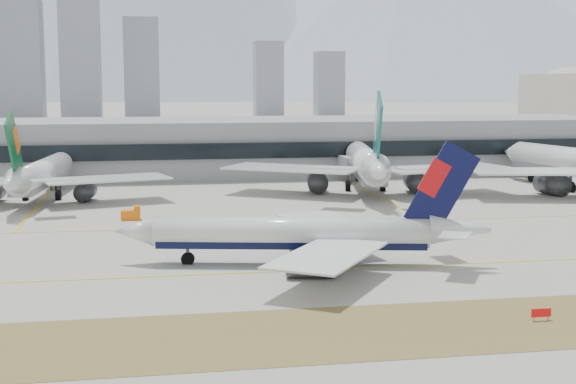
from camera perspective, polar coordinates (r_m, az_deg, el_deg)
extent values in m
plane|color=#A6A39B|center=(113.20, 2.26, -4.96)|extent=(3000.00, 3000.00, 0.00)
cube|color=olive|center=(83.28, 7.05, -9.68)|extent=(360.00, 18.00, 0.06)
cube|color=yellow|center=(108.44, 2.83, -5.51)|extent=(360.00, 0.45, 0.04)
cube|color=yellow|center=(142.07, -0.34, -2.33)|extent=(360.00, 0.45, 0.04)
cylinder|color=white|center=(110.15, 0.22, -2.90)|extent=(37.76, 11.90, 4.13)
cube|color=black|center=(110.37, 0.22, -3.48)|extent=(36.90, 11.13, 1.86)
cone|color=white|center=(112.89, -10.89, -2.78)|extent=(6.50, 5.24, 4.13)
cone|color=white|center=(111.80, 12.13, -2.64)|extent=(9.06, 5.78, 4.13)
cube|color=white|center=(121.48, 2.68, -2.20)|extent=(12.70, 21.65, 0.25)
cube|color=white|center=(116.69, 10.91, -2.03)|extent=(4.25, 6.13, 0.17)
cylinder|color=#3F4247|center=(118.14, 1.66, -3.60)|extent=(6.80, 4.34, 3.09)
cube|color=#3F4247|center=(117.91, 1.67, -3.01)|extent=(2.63, 0.85, 1.44)
cube|color=white|center=(99.03, 2.85, -4.48)|extent=(19.11, 22.07, 0.25)
cube|color=white|center=(106.27, 11.81, -3.00)|extent=(6.07, 6.84, 0.17)
cylinder|color=#3F4247|center=(103.23, 1.63, -5.26)|extent=(6.80, 4.34, 3.09)
cube|color=#3F4247|center=(102.96, 1.63, -4.59)|extent=(2.63, 0.85, 1.44)
cube|color=#090C3B|center=(110.48, 10.88, 0.29)|extent=(10.04, 2.49, 12.92)
cube|color=red|center=(110.16, 10.36, 1.01)|extent=(4.60, 1.40, 5.54)
cylinder|color=#3F4247|center=(112.13, -7.14, -4.49)|extent=(0.50, 0.50, 2.48)
cylinder|color=black|center=(112.24, -7.14, -4.74)|extent=(1.97, 1.09, 1.86)
cylinder|color=#3F4247|center=(108.16, 0.74, -4.88)|extent=(0.50, 0.50, 2.48)
cylinder|color=black|center=(108.28, 0.74, -5.15)|extent=(1.97, 1.09, 1.86)
cylinder|color=#3F4247|center=(113.40, 0.79, -4.29)|extent=(0.50, 0.50, 2.48)
cylinder|color=black|center=(113.51, 0.79, -4.54)|extent=(1.97, 1.09, 1.86)
cylinder|color=white|center=(180.28, -17.08, 1.34)|extent=(9.33, 40.67, 5.34)
cube|color=slate|center=(180.44, -17.06, 0.88)|extent=(8.46, 39.78, 2.40)
cone|color=white|center=(202.91, -15.66, 2.07)|extent=(5.92, 6.66, 5.34)
cone|color=white|center=(156.41, -19.05, 0.58)|extent=(6.20, 9.45, 5.34)
cube|color=white|center=(171.94, -12.81, 0.93)|extent=(27.87, 18.44, 0.32)
cube|color=white|center=(156.39, -16.44, 0.83)|extent=(8.13, 5.42, 0.21)
cylinder|color=#3F4247|center=(175.67, -14.21, 0.06)|extent=(4.65, 7.09, 4.00)
cube|color=#3F4247|center=(175.47, -14.22, 0.58)|extent=(0.68, 2.83, 1.87)
cube|color=#0B522A|center=(158.50, -18.90, 2.98)|extent=(1.59, 11.15, 14.31)
cube|color=#DC5C0C|center=(159.47, -18.82, 3.57)|extent=(1.09, 5.06, 6.12)
cylinder|color=#3F4247|center=(195.64, -16.06, 0.60)|extent=(0.64, 0.64, 3.20)
cylinder|color=black|center=(195.73, -16.05, 0.41)|extent=(1.17, 2.48, 2.40)
cylinder|color=#3F4247|center=(180.50, -18.18, -0.06)|extent=(0.64, 0.64, 3.20)
cylinder|color=black|center=(180.58, -18.17, -0.27)|extent=(1.17, 2.48, 2.40)
cylinder|color=#3F4247|center=(178.97, -16.02, -0.04)|extent=(0.64, 0.64, 3.20)
cylinder|color=black|center=(179.05, -16.01, -0.25)|extent=(1.17, 2.48, 2.40)
cylinder|color=white|center=(187.92, 5.51, 2.20)|extent=(14.51, 47.59, 6.25)
cube|color=slate|center=(188.10, 5.50, 1.68)|extent=(13.42, 46.50, 2.81)
cone|color=white|center=(214.93, 4.82, 2.90)|extent=(7.43, 8.21, 6.25)
cone|color=white|center=(159.28, 6.48, 1.48)|extent=(8.01, 11.44, 6.25)
cube|color=white|center=(183.58, 10.96, 1.67)|extent=(32.17, 19.59, 0.37)
cube|color=white|center=(162.28, 9.26, 1.71)|extent=(9.29, 5.74, 0.25)
cylinder|color=#3F4247|center=(186.05, 9.05, 0.73)|extent=(6.01, 8.58, 4.69)
cube|color=#3F4247|center=(185.83, 9.06, 1.30)|extent=(1.04, 3.31, 2.19)
cube|color=white|center=(180.28, 0.36, 1.70)|extent=(32.70, 27.61, 0.37)
cube|color=white|center=(160.49, 3.53, 1.73)|extent=(9.88, 8.18, 0.25)
cylinder|color=#3F4247|center=(183.88, 2.11, 0.74)|extent=(6.01, 8.58, 4.69)
cube|color=#3F4247|center=(183.67, 2.11, 1.32)|extent=(1.04, 3.31, 2.19)
cube|color=#166060|center=(161.91, 6.40, 4.22)|extent=(2.87, 12.96, 16.76)
cube|color=silver|center=(163.11, 6.36, 4.88)|extent=(1.72, 5.92, 7.17)
cylinder|color=#3F4247|center=(206.22, 5.02, 1.30)|extent=(0.75, 0.75, 3.75)
cylinder|color=black|center=(206.31, 5.02, 1.08)|extent=(1.57, 2.96, 2.81)
cylinder|color=#3F4247|center=(186.83, 4.28, 0.64)|extent=(0.75, 0.75, 3.75)
cylinder|color=black|center=(186.93, 4.28, 0.40)|extent=(1.57, 2.96, 2.81)
cylinder|color=#3F4247|center=(187.60, 6.76, 0.64)|extent=(0.75, 0.75, 3.75)
cylinder|color=black|center=(187.70, 6.76, 0.40)|extent=(1.57, 2.96, 2.81)
cone|color=white|center=(219.60, 15.64, 2.72)|extent=(7.31, 8.09, 6.17)
cube|color=white|center=(182.81, 17.53, 1.41)|extent=(31.82, 19.49, 0.37)
cylinder|color=#3F4247|center=(189.01, 18.26, 0.54)|extent=(5.90, 8.46, 4.63)
cube|color=#3F4247|center=(188.80, 18.28, 1.09)|extent=(1.01, 3.27, 2.16)
cylinder|color=#3F4247|center=(212.73, 17.03, 1.18)|extent=(0.74, 0.74, 3.70)
cylinder|color=black|center=(212.81, 17.02, 0.97)|extent=(1.54, 2.92, 2.78)
cylinder|color=#3F4247|center=(195.42, 19.44, 0.53)|extent=(0.74, 0.74, 3.70)
cylinder|color=black|center=(195.52, 19.43, 0.30)|extent=(1.54, 2.92, 2.78)
cube|color=gray|center=(224.79, -4.03, 3.28)|extent=(280.00, 42.00, 15.00)
cube|color=black|center=(203.45, -3.39, 2.95)|extent=(280.00, 1.20, 4.00)
cube|color=beige|center=(277.47, 18.78, 5.10)|extent=(2.00, 57.00, 27.90)
cube|color=red|center=(89.32, 17.56, -8.19)|extent=(2.20, 0.15, 0.90)
cylinder|color=orange|center=(89.14, 17.08, -8.64)|extent=(0.10, 0.10, 0.50)
cylinder|color=orange|center=(89.87, 18.00, -8.54)|extent=(0.10, 0.10, 0.50)
cube|color=orange|center=(162.45, 9.56, -0.86)|extent=(3.50, 2.00, 1.80)
cube|color=orange|center=(162.68, 9.97, -0.43)|extent=(1.20, 1.80, 1.00)
cylinder|color=black|center=(161.39, 9.25, -1.11)|extent=(0.70, 0.30, 0.70)
cylinder|color=black|center=(162.88, 9.06, -1.02)|extent=(0.70, 0.30, 0.70)
cylinder|color=black|center=(162.19, 10.05, -1.08)|extent=(0.70, 0.30, 0.70)
cylinder|color=black|center=(163.68, 9.86, -1.00)|extent=(0.70, 0.30, 0.70)
cube|color=orange|center=(149.85, -11.13, -1.62)|extent=(3.50, 2.00, 1.80)
cube|color=orange|center=(149.65, -10.68, -1.15)|extent=(1.20, 1.80, 1.00)
cylinder|color=black|center=(149.18, -11.59, -1.88)|extent=(0.70, 0.30, 0.70)
cylinder|color=black|center=(150.76, -11.57, -1.78)|extent=(0.70, 0.30, 0.70)
cylinder|color=black|center=(149.14, -10.67, -1.86)|extent=(0.70, 0.30, 0.70)
cylinder|color=black|center=(150.71, -10.66, -1.76)|extent=(0.70, 0.30, 0.70)
cube|color=gray|center=(568.88, -18.56, 8.85)|extent=(30.00, 27.00, 80.00)
cube|color=gray|center=(560.19, -14.59, 10.57)|extent=(26.00, 23.40, 110.00)
cube|color=gray|center=(572.94, -10.37, 8.62)|extent=(24.00, 21.60, 70.00)
cube|color=gray|center=(584.64, -1.41, 7.98)|extent=(20.00, 18.00, 55.00)
cube|color=gray|center=(593.14, 2.93, 7.63)|extent=(20.00, 18.00, 48.00)
cone|color=#9EA8B7|center=(1585.86, 8.63, 12.44)|extent=(1120.00, 1120.00, 350.00)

